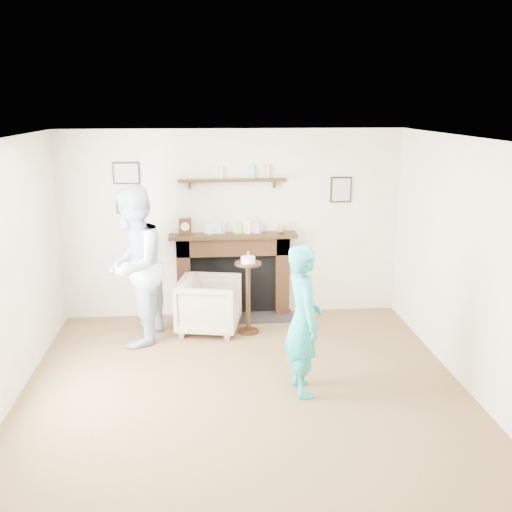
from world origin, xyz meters
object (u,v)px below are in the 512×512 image
at_px(woman, 302,391).
at_px(pedestal_table, 248,283).
at_px(armchair, 210,330).
at_px(man, 138,341).

xyz_separation_m(woman, pedestal_table, (-0.42, 1.57, 0.65)).
xyz_separation_m(armchair, pedestal_table, (0.48, -0.10, 0.65)).
bearing_deg(man, armchair, 118.16).
height_order(armchair, man, man).
relative_size(woman, pedestal_table, 1.44).
xyz_separation_m(man, pedestal_table, (1.37, 0.17, 0.65)).
distance_m(armchair, pedestal_table, 0.82).
relative_size(man, woman, 1.26).
height_order(armchair, pedestal_table, pedestal_table).
bearing_deg(armchair, pedestal_table, -90.29).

